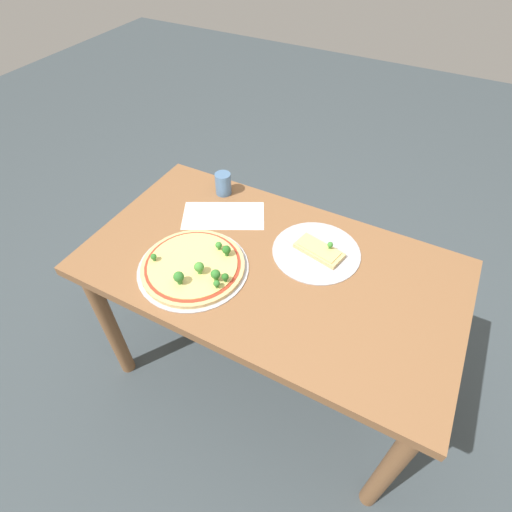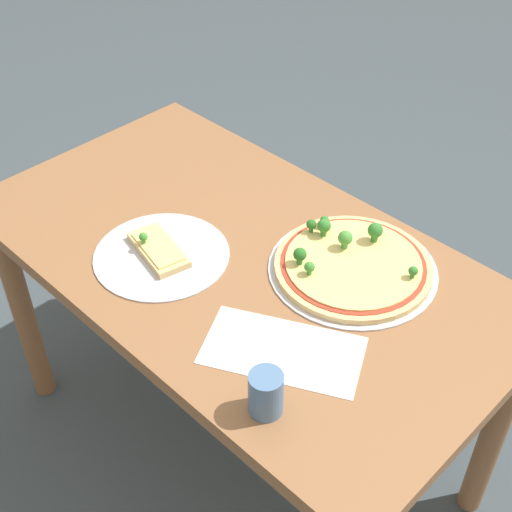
{
  "view_description": "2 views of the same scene",
  "coord_description": "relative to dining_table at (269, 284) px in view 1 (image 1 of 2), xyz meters",
  "views": [
    {
      "loc": [
        -0.39,
        0.83,
        1.7
      ],
      "look_at": [
        0.05,
        0.01,
        0.74
      ],
      "focal_mm": 28.0,
      "sensor_mm": 36.0,
      "label": 1
    },
    {
      "loc": [
        0.88,
        -0.84,
        1.76
      ],
      "look_at": [
        0.05,
        0.01,
        0.74
      ],
      "focal_mm": 50.0,
      "sensor_mm": 36.0,
      "label": 2
    }
  ],
  "objects": [
    {
      "name": "dining_table",
      "position": [
        0.0,
        0.0,
        0.0
      ],
      "size": [
        1.27,
        0.71,
        0.72
      ],
      "color": "brown",
      "rests_on": "ground_plane"
    },
    {
      "name": "pizza_tray_whole",
      "position": [
        0.21,
        0.14,
        0.12
      ],
      "size": [
        0.37,
        0.37,
        0.07
      ],
      "color": "#B7B7BC",
      "rests_on": "dining_table"
    },
    {
      "name": "ground_plane",
      "position": [
        0.0,
        0.0,
        -0.62
      ],
      "size": [
        8.0,
        8.0,
        0.0
      ],
      "primitive_type": "plane",
      "color": "#3D474C"
    },
    {
      "name": "drinking_cup",
      "position": [
        0.34,
        -0.27,
        0.15
      ],
      "size": [
        0.06,
        0.06,
        0.09
      ],
      "primitive_type": "cylinder",
      "color": "#4C7099",
      "rests_on": "dining_table"
    },
    {
      "name": "paper_menu",
      "position": [
        0.27,
        -0.14,
        0.1
      ],
      "size": [
        0.35,
        0.29,
        0.0
      ],
      "primitive_type": "cube",
      "rotation": [
        0.0,
        0.0,
        0.48
      ],
      "color": "white",
      "rests_on": "dining_table"
    },
    {
      "name": "pizza_tray_slice",
      "position": [
        -0.12,
        -0.13,
        0.11
      ],
      "size": [
        0.31,
        0.31,
        0.05
      ],
      "color": "#B7B7BC",
      "rests_on": "dining_table"
    }
  ]
}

